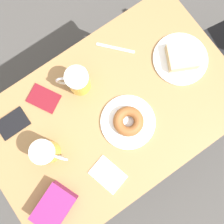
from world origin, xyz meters
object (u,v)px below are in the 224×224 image
Objects in this scene: beer_mug_left at (47,152)px; fork at (115,48)px; plate_with_cake at (181,58)px; plate_with_donut at (128,122)px; beer_mug_center at (78,81)px; passport_far_edge at (44,98)px; passport_near_edge at (13,123)px; blue_pouch at (54,207)px; napkin_folded at (108,175)px.

fork is at bearing 114.18° from beer_mug_left.
plate_with_cake is 1.04× the size of plate_with_donut.
beer_mug_left is at bearing -89.10° from plate_with_cake.
beer_mug_left is at bearing -56.96° from beer_mug_center.
plate_with_cake is at bearing 69.85° from beer_mug_center.
passport_far_edge is (-0.19, -0.58, -0.02)m from plate_with_cake.
plate_with_cake is 0.76m from passport_near_edge.
fork is (-0.21, 0.48, -0.06)m from beer_mug_left.
plate_with_cake is at bearing 104.97° from plate_with_donut.
plate_with_donut is 0.44m from blue_pouch.
blue_pouch is (0.38, -0.03, 0.03)m from passport_near_edge.
beer_mug_center is at bearing 85.73° from passport_near_edge.
plate_with_cake is 1.88× the size of passport_near_edge.
napkin_folded is 0.81× the size of blue_pouch.
passport_near_edge is at bearing -161.22° from beer_mug_left.
napkin_folded is at bearing -16.91° from beer_mug_center.
beer_mug_left is at bearing 152.95° from blue_pouch.
plate_with_cake reaches higher than fork.
beer_mug_left is 0.30m from beer_mug_center.
plate_with_cake is at bearing 112.24° from napkin_folded.
plate_with_cake is 0.28m from fork.
passport_near_edge is 0.67× the size of blue_pouch.
plate_with_cake is 0.79m from blue_pouch.
plate_with_donut is at bearing 123.68° from napkin_folded.
passport_far_edge is at bearing -104.06° from beer_mug_center.
passport_near_edge is at bearing -94.27° from beer_mug_center.
beer_mug_center is 0.39m from napkin_folded.
passport_near_edge is at bearing -87.38° from fork.
blue_pouch is (0.35, -0.35, -0.03)m from beer_mug_center.
plate_with_donut is 1.80× the size of beer_mug_left.
napkin_folded is 0.24m from blue_pouch.
fork is (-0.05, 0.22, -0.06)m from beer_mug_center.
blue_pouch reaches higher than plate_with_donut.
beer_mug_left is 0.23m from passport_far_edge.
blue_pouch reaches higher than plate_with_cake.
passport_far_edge is (-0.04, -0.16, -0.06)m from beer_mug_center.
beer_mug_center is 1.00× the size of passport_near_edge.
passport_near_edge is (-0.19, -0.06, -0.06)m from beer_mug_left.
beer_mug_left reaches higher than passport_far_edge.
plate_with_donut is 1.80× the size of beer_mug_center.
beer_mug_left is 0.84× the size of napkin_folded.
plate_with_donut is 0.26m from beer_mug_center.
beer_mug_center is at bearing 135.22° from blue_pouch.
plate_with_donut reaches higher than passport_near_edge.
passport_far_edge is (-0.02, 0.16, 0.00)m from passport_near_edge.
plate_with_donut is at bearing 103.89° from blue_pouch.
passport_near_edge is at bearing -103.56° from plate_with_cake.
passport_near_edge is at bearing -152.72° from napkin_folded.
fork is 1.07× the size of passport_near_edge.
napkin_folded is at bearing 5.85° from passport_far_edge.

